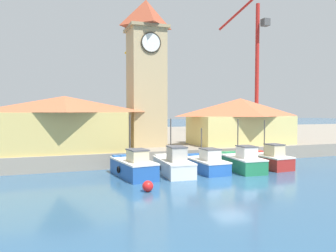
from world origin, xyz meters
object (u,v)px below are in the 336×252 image
at_px(fishing_boat_far_left, 133,167).
at_px(port_crane_near, 151,96).
at_px(fishing_boat_left_inner, 205,163).
at_px(port_crane_far, 256,83).
at_px(clock_tower, 146,70).
at_px(warehouse_left, 65,123).
at_px(fishing_boat_center, 269,159).
at_px(fishing_boat_mid_left, 242,162).
at_px(mooring_buoy, 148,186).
at_px(fishing_boat_left_outer, 173,165).
at_px(warehouse_right, 240,120).

height_order(fishing_boat_far_left, port_crane_near, port_crane_near).
xyz_separation_m(fishing_boat_left_inner, port_crane_far, (16.39, 17.05, 8.25)).
xyz_separation_m(clock_tower, warehouse_left, (-8.08, -1.64, -5.27)).
xyz_separation_m(fishing_boat_center, port_crane_near, (-3.38, 24.65, 6.48)).
bearing_deg(fishing_boat_mid_left, port_crane_near, 90.99).
bearing_deg(port_crane_near, fishing_boat_mid_left, -89.01).
bearing_deg(port_crane_far, mooring_buoy, -135.96).
height_order(fishing_boat_mid_left, warehouse_left, warehouse_left).
bearing_deg(fishing_boat_left_inner, port_crane_near, 83.93).
height_order(fishing_boat_left_outer, warehouse_left, warehouse_left).
distance_m(fishing_boat_left_outer, fishing_boat_mid_left, 5.91).
bearing_deg(port_crane_near, warehouse_right, -73.68).
height_order(clock_tower, port_crane_near, clock_tower).
bearing_deg(clock_tower, mooring_buoy, -105.25).
relative_size(fishing_boat_far_left, fishing_boat_center, 1.17).
distance_m(fishing_boat_far_left, fishing_boat_left_outer, 3.19).
height_order(warehouse_right, mooring_buoy, warehouse_right).
xyz_separation_m(fishing_boat_far_left, fishing_boat_left_inner, (6.06, 0.19, -0.11)).
distance_m(fishing_boat_left_inner, port_crane_far, 25.04).
height_order(warehouse_left, warehouse_right, warehouse_right).
bearing_deg(port_crane_far, warehouse_left, -159.22).
xyz_separation_m(fishing_boat_left_outer, fishing_boat_center, (8.84, -0.04, -0.03)).
xyz_separation_m(fishing_boat_left_outer, warehouse_left, (-7.86, 7.00, 3.10)).
bearing_deg(warehouse_left, fishing_boat_left_inner, -32.16).
bearing_deg(fishing_boat_mid_left, clock_tower, 122.10).
bearing_deg(warehouse_right, fishing_boat_center, -102.90).
relative_size(fishing_boat_far_left, port_crane_near, 0.33).
bearing_deg(fishing_boat_left_inner, port_crane_far, 46.12).
xyz_separation_m(fishing_boat_far_left, port_crane_far, (22.46, 17.24, 8.14)).
height_order(fishing_boat_mid_left, clock_tower, clock_tower).
height_order(fishing_boat_left_outer, fishing_boat_left_inner, fishing_boat_left_outer).
distance_m(fishing_boat_left_outer, clock_tower, 12.04).
bearing_deg(mooring_buoy, warehouse_right, 40.60).
bearing_deg(fishing_boat_left_outer, port_crane_far, 41.92).
distance_m(fishing_boat_left_outer, fishing_boat_center, 8.84).
bearing_deg(mooring_buoy, fishing_boat_center, 20.49).
relative_size(port_crane_near, mooring_buoy, 23.70).
xyz_separation_m(fishing_boat_mid_left, clock_tower, (-5.67, 9.04, 8.39)).
distance_m(fishing_boat_left_outer, warehouse_right, 13.19).
height_order(warehouse_left, port_crane_near, port_crane_near).
distance_m(fishing_boat_mid_left, port_crane_near, 25.83).
height_order(fishing_boat_mid_left, fishing_boat_center, fishing_boat_mid_left).
height_order(clock_tower, warehouse_left, clock_tower).
distance_m(warehouse_left, port_crane_far, 29.45).
xyz_separation_m(fishing_boat_far_left, fishing_boat_left_outer, (3.19, -0.06, -0.01)).
height_order(fishing_boat_left_inner, mooring_buoy, fishing_boat_left_inner).
relative_size(fishing_boat_left_inner, clock_tower, 0.31).
bearing_deg(fishing_boat_left_outer, warehouse_right, 34.81).
distance_m(fishing_boat_far_left, clock_tower, 12.46).
distance_m(fishing_boat_left_inner, mooring_buoy, 7.95).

